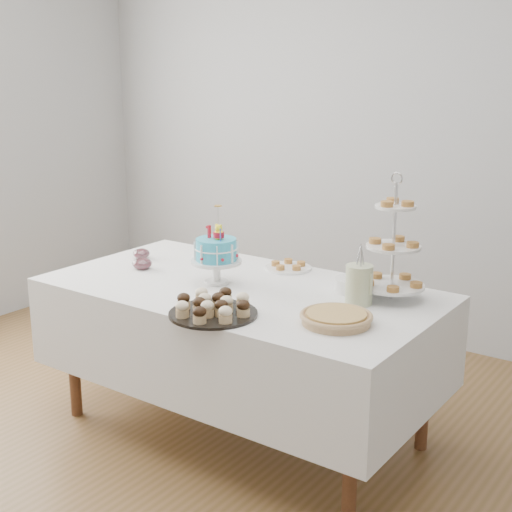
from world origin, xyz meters
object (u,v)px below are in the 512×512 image
Objects in this scene: cupcake_tray at (213,306)px; pastry_plate at (288,266)px; birthday_cake at (216,263)px; jam_bowl_a at (142,264)px; pie at (336,317)px; plate_stack at (353,285)px; jam_bowl_b at (142,254)px; utensil_pitcher at (359,283)px; table at (240,331)px; tiered_stand at (393,247)px.

pastry_plate is at bearing 99.18° from cupcake_tray.
jam_bowl_a is (-0.48, -0.03, -0.08)m from birthday_cake.
birthday_cake is 0.78m from pie.
plate_stack is 0.70× the size of pastry_plate.
jam_bowl_b is (-1.40, 0.29, -0.00)m from pie.
pastry_plate is at bearing 35.35° from jam_bowl_a.
cupcake_tray is at bearing -28.69° from jam_bowl_b.
utensil_pitcher is (0.11, -0.14, 0.06)m from plate_stack.
cupcake_tray is 0.67m from utensil_pitcher.
utensil_pitcher is (1.35, -0.00, 0.07)m from jam_bowl_b.
birthday_cake is 0.65m from jam_bowl_b.
birthday_cake is at bearing -172.00° from table.
cupcake_tray is at bearing -122.87° from utensil_pitcher.
jam_bowl_b is 0.33× the size of utensil_pitcher.
utensil_pitcher is at bearing 48.55° from cupcake_tray.
birthday_cake is at bearing -11.39° from jam_bowl_b.
tiered_stand is at bearing 23.16° from birthday_cake.
plate_stack is at bearing 15.30° from jam_bowl_a.
cupcake_tray is at bearing -49.10° from birthday_cake.
pie is (0.48, 0.21, -0.02)m from cupcake_tray.
pie is 0.29m from utensil_pitcher.
tiered_stand is at bearing 13.35° from jam_bowl_a.
pie reaches higher than pastry_plate.
birthday_cake is 1.00× the size of cupcake_tray.
jam_bowl_a is 0.22m from jam_bowl_b.
pastry_plate is (-0.61, 0.58, -0.01)m from pie.
utensil_pitcher is (1.20, 0.15, 0.07)m from jam_bowl_a.
tiered_stand is 5.70× the size of jam_bowl_a.
plate_stack is 1.67× the size of jam_bowl_a.
pastry_plate is 0.77m from jam_bowl_a.
cupcake_tray is 0.53m from pie.
birthday_cake is 1.58× the size of pastry_plate.
cupcake_tray is 0.86m from tiered_stand.
tiered_stand reaches higher than pie.
utensil_pitcher is (0.57, -0.29, 0.08)m from pastry_plate.
utensil_pitcher is at bearing -0.17° from jam_bowl_b.
tiered_stand is 1.47m from jam_bowl_b.
plate_stack is (0.61, 0.27, -0.07)m from birthday_cake.
jam_bowl_a is at bearing -164.13° from utensil_pitcher.
tiered_stand reaches higher than plate_stack.
jam_bowl_b is at bearing 172.82° from birthday_cake.
birthday_cake is 2.25× the size of plate_stack.
plate_stack is (-0.15, 0.43, 0.01)m from pie.
plate_stack is at bearing 6.45° from jam_bowl_b.
table is 18.66× the size of jam_bowl_a.
utensil_pitcher is (0.59, 0.11, 0.33)m from table.
jam_bowl_b is at bearing 151.31° from cupcake_tray.
tiered_stand is 0.23m from utensil_pitcher.
utensil_pitcher is (-0.09, -0.15, -0.15)m from tiered_stand.
jam_bowl_a is at bearing 155.55° from cupcake_tray.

